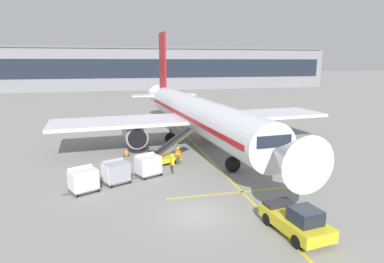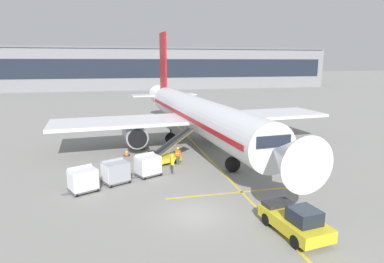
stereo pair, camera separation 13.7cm
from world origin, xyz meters
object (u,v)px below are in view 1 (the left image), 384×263
object	(u,v)px
belt_loader	(164,155)
safety_cone_engine_keepout	(126,152)
baggage_cart_third	(83,179)
ground_crew_by_carts	(178,155)
pushback_tug	(296,220)
baggage_cart_lead	(148,165)
safety_cone_wingtip	(142,146)
parked_airplane	(196,114)
baggage_cart_second	(116,172)
ground_crew_by_loader	(172,163)

from	to	relation	value
belt_loader	safety_cone_engine_keepout	size ratio (longest dim) A/B	7.26
baggage_cart_third	safety_cone_engine_keepout	distance (m)	9.98
ground_crew_by_carts	pushback_tug	bearing A→B (deg)	-73.78
belt_loader	ground_crew_by_carts	distance (m)	1.38
safety_cone_engine_keepout	baggage_cart_lead	bearing A→B (deg)	-76.79
pushback_tug	safety_cone_wingtip	distance (m)	22.15
pushback_tug	safety_cone_engine_keepout	xyz separation A→B (m)	(-8.92, 18.64, -0.47)
pushback_tug	ground_crew_by_carts	size ratio (longest dim) A/B	2.67
parked_airplane	safety_cone_wingtip	size ratio (longest dim) A/B	67.16
parked_airplane	baggage_cart_second	size ratio (longest dim) A/B	15.34
belt_loader	baggage_cart_lead	distance (m)	3.59
baggage_cart_third	pushback_tug	size ratio (longest dim) A/B	0.60
baggage_cart_lead	ground_crew_by_loader	size ratio (longest dim) A/B	1.60
belt_loader	baggage_cart_lead	bearing A→B (deg)	-121.78
pushback_tug	baggage_cart_second	bearing A→B (deg)	133.43
ground_crew_by_loader	ground_crew_by_carts	world-z (taller)	same
safety_cone_wingtip	baggage_cart_lead	bearing A→B (deg)	-91.36
parked_airplane	baggage_cart_third	distance (m)	17.36
baggage_cart_lead	ground_crew_by_loader	xyz separation A→B (m)	(2.17, 0.07, -0.00)
baggage_cart_lead	ground_crew_by_carts	xyz separation A→B (m)	(3.15, 2.50, -0.00)
baggage_cart_second	safety_cone_wingtip	distance (m)	10.79
ground_crew_by_carts	baggage_cart_lead	bearing A→B (deg)	-141.52
pushback_tug	ground_crew_by_loader	bearing A→B (deg)	113.41
belt_loader	baggage_cart_third	world-z (taller)	belt_loader
parked_airplane	safety_cone_wingtip	xyz separation A→B (m)	(-6.49, -0.75, -3.37)
parked_airplane	ground_crew_by_loader	world-z (taller)	parked_airplane
ground_crew_by_loader	safety_cone_wingtip	size ratio (longest dim) A/B	2.74
belt_loader	baggage_cart_second	xyz separation A→B (m)	(-4.62, -4.26, 0.10)
parked_airplane	safety_cone_engine_keepout	world-z (taller)	parked_airplane
baggage_cart_third	safety_cone_wingtip	world-z (taller)	baggage_cart_third
baggage_cart_lead	ground_crew_by_carts	bearing A→B (deg)	38.48
baggage_cart_second	baggage_cart_third	size ratio (longest dim) A/B	1.00
belt_loader	baggage_cart_third	bearing A→B (deg)	-141.81
parked_airplane	safety_cone_wingtip	world-z (taller)	parked_airplane
baggage_cart_second	safety_cone_wingtip	xyz separation A→B (m)	(2.95, 10.36, -0.69)
baggage_cart_second	safety_cone_engine_keepout	xyz separation A→B (m)	(1.13, 8.03, -0.65)
safety_cone_engine_keepout	safety_cone_wingtip	xyz separation A→B (m)	(1.82, 2.33, -0.04)
parked_airplane	ground_crew_by_loader	size ratio (longest dim) A/B	24.55
baggage_cart_second	safety_cone_wingtip	size ratio (longest dim) A/B	4.38
parked_airplane	baggage_cart_second	bearing A→B (deg)	-130.34
pushback_tug	baggage_cart_lead	bearing A→B (deg)	121.76
belt_loader	safety_cone_wingtip	distance (m)	6.35
belt_loader	baggage_cart_third	size ratio (longest dim) A/B	1.88
pushback_tug	ground_crew_by_carts	bearing A→B (deg)	106.22
baggage_cart_third	ground_crew_by_loader	distance (m)	7.75
ground_crew_by_loader	safety_cone_engine_keepout	size ratio (longest dim) A/B	2.42
parked_airplane	belt_loader	world-z (taller)	parked_airplane
baggage_cart_lead	belt_loader	bearing A→B (deg)	58.22
baggage_cart_third	pushback_tug	bearing A→B (deg)	-36.82
ground_crew_by_loader	safety_cone_engine_keepout	xyz separation A→B (m)	(-3.77, 6.75, -0.65)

